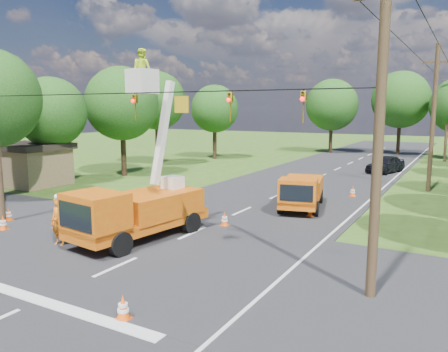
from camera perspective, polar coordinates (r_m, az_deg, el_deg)
The scene contains 27 objects.
ground at distance 33.50m, azimuth 10.18°, elevation -1.16°, with size 140.00×140.00×0.00m, color #345018.
road_main at distance 33.50m, azimuth 10.18°, elevation -1.16°, with size 12.00×100.00×0.06m, color black.
road_cross at distance 17.98m, azimuth -9.51°, elevation -9.82°, with size 56.00×10.00×0.07m, color black.
stop_bar at distance 14.60m, azimuth -22.88°, elevation -14.92°, with size 9.00×0.45×0.02m, color silver.
edge_line at distance 32.13m, azimuth 19.65°, elevation -1.96°, with size 0.12×90.00×0.02m, color silver.
bucket_truck at distance 19.29m, azimuth -11.31°, elevation -3.28°, with size 3.31×6.74×8.21m.
second_truck at distance 25.28m, azimuth 10.07°, elevation -1.95°, with size 3.18×5.71×2.02m.
ground_worker at distance 19.63m, azimuth -20.81°, elevation -5.57°, with size 0.75×0.49×2.05m, color orange.
distant_car at distance 41.74m, azimuth 20.34°, elevation 1.47°, with size 1.86×4.63×1.58m, color black.
traffic_cone_1 at distance 12.65m, azimuth -13.05°, elevation -16.42°, with size 0.38×0.38×0.71m.
traffic_cone_2 at distance 21.46m, azimuth 0.08°, elevation -5.63°, with size 0.38×0.38×0.71m.
traffic_cone_3 at distance 23.80m, azimuth 11.29°, elevation -4.37°, with size 0.38×0.38×0.71m.
traffic_cone_4 at distance 22.53m, azimuth -21.03°, elevation -5.54°, with size 0.38×0.38×0.71m.
traffic_cone_5 at distance 23.22m, azimuth -26.89°, elevation -5.49°, with size 0.38×0.38×0.71m.
traffic_cone_6 at distance 24.99m, azimuth -26.33°, elevation -4.49°, with size 0.38×0.38×0.71m.
traffic_cone_7 at distance 29.74m, azimuth 16.46°, elevation -1.93°, with size 0.38×0.38×0.71m.
pole_right_near at distance 13.41m, azimuth 19.59°, elevation 5.74°, with size 1.80×0.30×10.00m.
pole_right_mid at distance 33.28m, azimuth 25.66°, elevation 6.90°, with size 1.80×0.30×10.00m.
pole_right_far at distance 53.25m, azimuth 27.19°, elevation 7.18°, with size 1.80×0.30×10.00m.
signal_span at distance 15.74m, azimuth -3.67°, elevation 9.41°, with size 18.00×0.29×1.07m.
shed at distance 36.00m, azimuth -24.06°, elevation 1.50°, with size 5.50×4.50×3.15m.
tree_left_c at distance 35.19m, azimuth -21.66°, elevation 7.73°, with size 5.20×5.20×8.06m.
tree_left_d at distance 38.23m, azimuth -13.20°, elevation 9.18°, with size 6.20×6.20×9.24m.
tree_left_e at distance 44.74m, azimuth -8.79°, elevation 9.68°, with size 5.80×5.80×9.41m.
tree_left_f at distance 50.21m, azimuth -1.23°, elevation 8.75°, with size 5.40×5.40×8.40m.
tree_far_a at distance 58.38m, azimuth 13.91°, elevation 9.00°, with size 6.60×6.60×9.50m.
tree_far_b at distance 58.72m, azimuth 22.10°, elevation 9.22°, with size 7.00×7.00×10.32m.
Camera 1 is at (10.81, -11.19, 5.70)m, focal length 35.00 mm.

